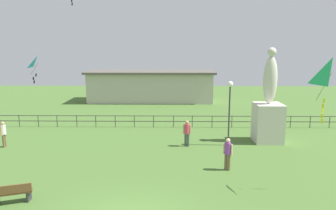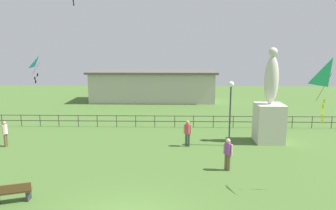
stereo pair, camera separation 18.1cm
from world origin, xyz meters
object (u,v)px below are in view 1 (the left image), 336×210
at_px(person_0, 3,133).
at_px(person_1, 228,152).
at_px(statue_monument, 268,113).
at_px(person_2, 187,132).
at_px(park_bench, 12,193).
at_px(lamppost, 230,99).
at_px(kite_6, 331,75).
at_px(kite_2, 38,63).

relative_size(person_0, person_1, 0.97).
bearing_deg(statue_monument, person_2, -168.11).
bearing_deg(person_1, person_2, 116.00).
relative_size(statue_monument, person_1, 3.67).
relative_size(park_bench, person_0, 0.95).
distance_m(lamppost, kite_6, 7.35).
xyz_separation_m(person_2, kite_6, (5.67, -6.15, 4.13)).
relative_size(statue_monument, person_2, 3.69).
height_order(lamppost, kite_6, kite_6).
relative_size(lamppost, park_bench, 2.67).
bearing_deg(kite_6, person_0, 161.25).
distance_m(statue_monument, person_0, 17.00).
bearing_deg(park_bench, statue_monument, 34.36).
relative_size(lamppost, person_1, 2.45).
bearing_deg(kite_2, person_0, -143.32).
xyz_separation_m(park_bench, kite_6, (13.05, 1.45, 4.63)).
relative_size(person_1, person_2, 1.01).
distance_m(person_2, kite_6, 9.33).
bearing_deg(statue_monument, person_0, -175.08).
height_order(person_0, kite_6, kite_6).
height_order(statue_monument, person_0, statue_monument).
bearing_deg(person_2, person_0, -178.41).
distance_m(person_1, person_2, 4.35).
distance_m(person_0, person_2, 11.52).
distance_m(park_bench, person_2, 10.61).
height_order(park_bench, kite_2, kite_2).
bearing_deg(person_0, kite_2, 36.68).
bearing_deg(statue_monument, park_bench, -145.64).
distance_m(park_bench, person_0, 8.39).
height_order(lamppost, person_2, lamppost).
bearing_deg(lamppost, park_bench, -142.06).
height_order(lamppost, park_bench, lamppost).
relative_size(person_2, kite_2, 0.97).
distance_m(lamppost, person_0, 14.35).
height_order(kite_2, kite_6, kite_6).
xyz_separation_m(statue_monument, kite_6, (0.27, -7.29, 3.16)).
relative_size(person_0, person_2, 0.98).
height_order(lamppost, kite_2, kite_2).
bearing_deg(person_0, statue_monument, 4.92).
distance_m(person_1, kite_2, 13.25).
xyz_separation_m(lamppost, kite_2, (-12.28, 0.87, 2.15)).
bearing_deg(park_bench, lamppost, 37.94).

